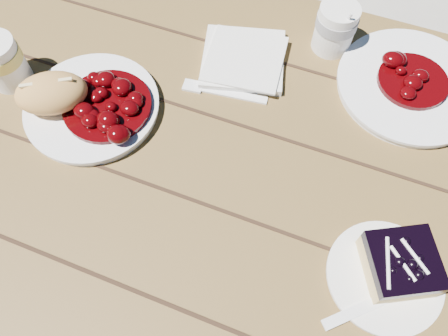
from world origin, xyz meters
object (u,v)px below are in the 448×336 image
(picnic_table, at_px, (157,178))
(main_plate, at_px, (93,107))
(coffee_cup, at_px, (335,28))
(bread_roll, at_px, (51,93))
(blueberry_cake, at_px, (401,264))
(dessert_plate, at_px, (384,277))
(second_cup, at_px, (3,62))
(second_plate, at_px, (410,86))

(picnic_table, distance_m, main_plate, 0.20)
(main_plate, distance_m, coffee_cup, 0.46)
(main_plate, distance_m, bread_roll, 0.07)
(blueberry_cake, bearing_deg, bread_roll, 144.92)
(bread_roll, height_order, dessert_plate, bread_roll)
(main_plate, bearing_deg, dessert_plate, -11.59)
(dessert_plate, relative_size, second_cup, 1.76)
(blueberry_cake, bearing_deg, second_cup, 143.83)
(picnic_table, distance_m, second_plate, 0.51)
(dessert_plate, bearing_deg, second_plate, 94.18)
(coffee_cup, relative_size, second_plate, 0.35)
(blueberry_cake, relative_size, coffee_cup, 1.36)
(picnic_table, relative_size, coffee_cup, 21.96)
(picnic_table, bearing_deg, main_plate, 171.20)
(dessert_plate, bearing_deg, second_cup, 170.51)
(picnic_table, height_order, coffee_cup, coffee_cup)
(picnic_table, relative_size, main_plate, 8.78)
(bread_roll, height_order, coffee_cup, coffee_cup)
(dessert_plate, xyz_separation_m, blueberry_cake, (0.01, 0.01, 0.03))
(second_plate, height_order, second_cup, second_cup)
(bread_roll, xyz_separation_m, coffee_cup, (0.41, 0.32, -0.00))
(picnic_table, bearing_deg, blueberry_cake, -10.11)
(dessert_plate, bearing_deg, coffee_cup, 114.46)
(picnic_table, distance_m, dessert_plate, 0.47)
(blueberry_cake, height_order, second_cup, second_cup)
(bread_roll, bearing_deg, main_plate, 19.98)
(picnic_table, bearing_deg, second_cup, 174.88)
(blueberry_cake, relative_size, second_plate, 0.48)
(blueberry_cake, bearing_deg, picnic_table, 141.91)
(blueberry_cake, bearing_deg, coffee_cup, 88.49)
(main_plate, height_order, second_plate, same)
(main_plate, height_order, bread_roll, bread_roll)
(main_plate, distance_m, blueberry_cake, 0.55)
(dessert_plate, relative_size, blueberry_cake, 1.30)
(coffee_cup, bearing_deg, main_plate, -139.60)
(bread_roll, distance_m, second_cup, 0.12)
(dessert_plate, distance_m, blueberry_cake, 0.04)
(coffee_cup, bearing_deg, dessert_plate, -65.54)
(bread_roll, relative_size, blueberry_cake, 0.97)
(coffee_cup, bearing_deg, bread_roll, -141.87)
(coffee_cup, bearing_deg, second_cup, -150.98)
(bread_roll, xyz_separation_m, blueberry_cake, (0.60, -0.07, -0.01))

